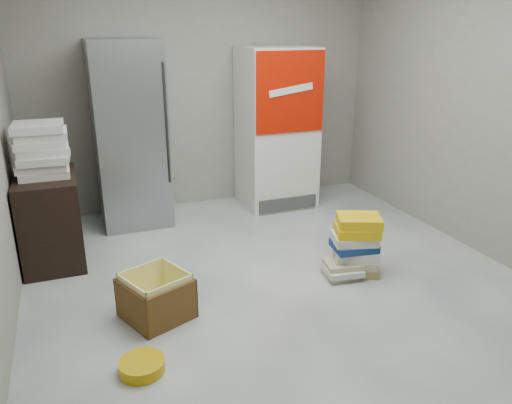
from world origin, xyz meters
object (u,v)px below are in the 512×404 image
object	(u,v)px
wood_shelf	(51,219)
coke_cooler	(277,128)
cardboard_box	(156,299)
steel_fridge	(130,135)
phonebook_stack_main	(356,245)

from	to	relation	value
wood_shelf	coke_cooler	bearing A→B (deg)	16.28
wood_shelf	cardboard_box	bearing A→B (deg)	-61.45
wood_shelf	cardboard_box	size ratio (longest dim) A/B	1.42
cardboard_box	coke_cooler	bearing A→B (deg)	25.21
steel_fridge	coke_cooler	size ratio (longest dim) A/B	1.06
wood_shelf	phonebook_stack_main	bearing A→B (deg)	-26.21
steel_fridge	cardboard_box	bearing A→B (deg)	-94.04
phonebook_stack_main	cardboard_box	distance (m)	1.72
steel_fridge	cardboard_box	distance (m)	2.16
steel_fridge	wood_shelf	size ratio (longest dim) A/B	2.37
wood_shelf	cardboard_box	world-z (taller)	wood_shelf
cardboard_box	wood_shelf	bearing A→B (deg)	95.72
coke_cooler	wood_shelf	bearing A→B (deg)	-163.72
wood_shelf	phonebook_stack_main	xyz separation A→B (m)	(2.40, -1.18, -0.14)
coke_cooler	phonebook_stack_main	xyz separation A→B (m)	(-0.08, -1.91, -0.64)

